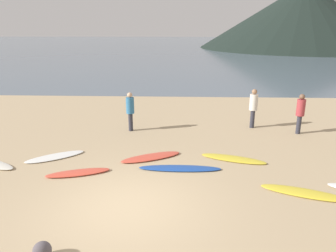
# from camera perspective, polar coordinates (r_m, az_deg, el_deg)

# --- Properties ---
(ground_plane) EXTENTS (120.00, 120.00, 0.20)m
(ground_plane) POSITION_cam_1_polar(r_m,az_deg,el_deg) (17.82, -2.19, 2.74)
(ground_plane) COLOR tan
(ground_plane) RESTS_ON ground
(ocean_water) EXTENTS (140.00, 100.00, 0.01)m
(ocean_water) POSITION_cam_1_polar(r_m,az_deg,el_deg) (70.43, 1.18, 13.87)
(ocean_water) COLOR slate
(ocean_water) RESTS_ON ground
(headland_hill) EXTENTS (37.80, 37.80, 11.53)m
(headland_hill) POSITION_cam_1_polar(r_m,az_deg,el_deg) (69.06, 22.45, 17.34)
(headland_hill) COLOR black
(headland_hill) RESTS_ON ground
(surfboard_1) EXTENTS (2.00, 1.59, 0.07)m
(surfboard_1) POSITION_cam_1_polar(r_m,az_deg,el_deg) (11.97, -19.22, -5.09)
(surfboard_1) COLOR white
(surfboard_1) RESTS_ON ground
(surfboard_2) EXTENTS (1.99, 1.05, 0.09)m
(surfboard_2) POSITION_cam_1_polar(r_m,az_deg,el_deg) (10.49, -15.49, -7.89)
(surfboard_2) COLOR #D84C38
(surfboard_2) RESTS_ON ground
(surfboard_3) EXTENTS (2.18, 1.47, 0.09)m
(surfboard_3) POSITION_cam_1_polar(r_m,az_deg,el_deg) (11.27, -3.00, -5.44)
(surfboard_3) COLOR #D84C38
(surfboard_3) RESTS_ON ground
(surfboard_4) EXTENTS (2.63, 0.50, 0.08)m
(surfboard_4) POSITION_cam_1_polar(r_m,az_deg,el_deg) (10.44, 2.11, -7.41)
(surfboard_4) COLOR #1E479E
(surfboard_4) RESTS_ON ground
(surfboard_5) EXTENTS (2.28, 1.24, 0.07)m
(surfboard_5) POSITION_cam_1_polar(r_m,az_deg,el_deg) (11.36, 11.38, -5.64)
(surfboard_5) COLOR yellow
(surfboard_5) RESTS_ON ground
(surfboard_6) EXTENTS (2.35, 1.30, 0.07)m
(surfboard_6) POSITION_cam_1_polar(r_m,az_deg,el_deg) (9.76, 22.78, -10.75)
(surfboard_6) COLOR yellow
(surfboard_6) RESTS_ON ground
(person_1) EXTENTS (0.34, 0.34, 1.68)m
(person_1) POSITION_cam_1_polar(r_m,az_deg,el_deg) (13.93, -6.65, 3.08)
(person_1) COLOR #2D2D38
(person_1) RESTS_ON ground
(person_2) EXTENTS (0.34, 0.34, 1.70)m
(person_2) POSITION_cam_1_polar(r_m,az_deg,el_deg) (14.53, 22.21, 2.52)
(person_2) COLOR #2D2D38
(person_2) RESTS_ON ground
(person_3) EXTENTS (0.35, 0.35, 1.74)m
(person_3) POSITION_cam_1_polar(r_m,az_deg,el_deg) (14.73, 14.75, 3.55)
(person_3) COLOR #2D2D38
(person_3) RESTS_ON ground
(beach_rock_near) EXTENTS (0.37, 0.37, 0.37)m
(beach_rock_near) POSITION_cam_1_polar(r_m,az_deg,el_deg) (7.26, -21.20, -19.70)
(beach_rock_near) COLOR #544C51
(beach_rock_near) RESTS_ON ground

